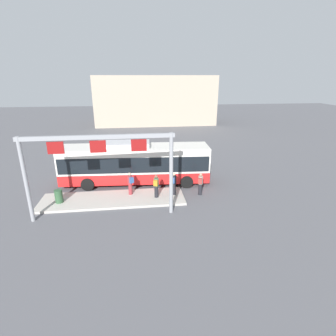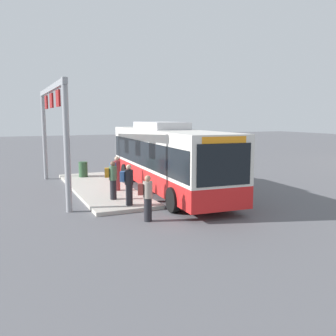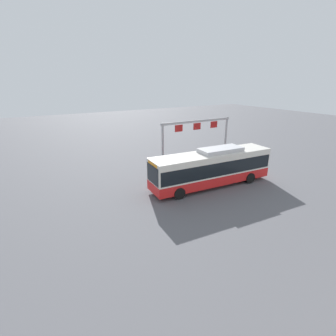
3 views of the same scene
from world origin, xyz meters
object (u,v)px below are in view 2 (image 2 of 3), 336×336
Objects in this scene: bus_main at (166,155)px; person_boarding at (147,197)px; person_waiting_mid at (128,184)px; person_waiting_far at (117,172)px; trash_bin at (83,169)px; person_waiting_near at (112,179)px.

bus_main is 5.53m from person_boarding.
person_waiting_far is at bearing 109.45° from person_waiting_mid.
bus_main is 6.19m from trash_bin.
person_waiting_mid and person_waiting_far have the same top height.
person_waiting_near and person_waiting_mid have the same top height.
bus_main is 2.61m from person_waiting_far.
person_waiting_near is at bearing -62.63° from bus_main.
person_waiting_mid is at bearing 1.90° from trash_bin.
person_waiting_far is 1.86× the size of trash_bin.
bus_main is 7.03× the size of person_waiting_near.
person_waiting_near is 1.00× the size of person_waiting_far.
person_boarding is at bearing -61.48° from person_waiting_mid.
person_waiting_far is at bearing 106.65° from person_boarding.
person_boarding reaches higher than trash_bin.
person_waiting_near is at bearing 116.93° from person_boarding.
trash_bin is (-5.21, -3.13, -1.20)m from bus_main.
bus_main is 4.01m from person_waiting_mid.
trash_bin is at bearing 112.55° from person_boarding.
person_waiting_near is at bearing -0.35° from trash_bin.
bus_main is at bearing 79.57° from person_boarding.
person_waiting_near reaches higher than trash_bin.
person_boarding is 1.00× the size of person_waiting_mid.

